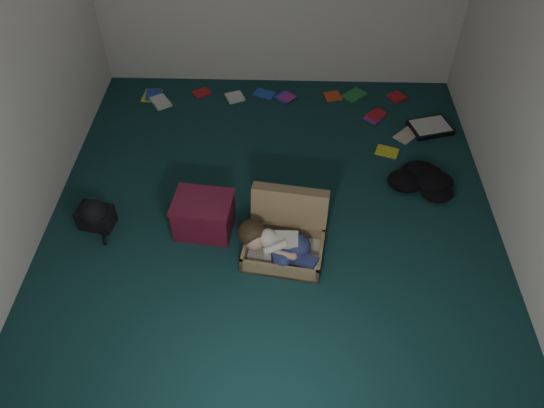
{
  "coord_description": "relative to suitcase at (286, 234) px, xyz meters",
  "views": [
    {
      "loc": [
        0.09,
        -3.21,
        3.51
      ],
      "look_at": [
        0.0,
        -0.15,
        0.35
      ],
      "focal_mm": 35.0,
      "sensor_mm": 36.0,
      "label": 1
    }
  ],
  "objects": [
    {
      "name": "wall_front",
      "position": [
        -0.12,
        -1.96,
        1.16
      ],
      "size": [
        4.5,
        0.0,
        4.5
      ],
      "primitive_type": "plane",
      "rotation": [
        -1.57,
        0.0,
        0.0
      ],
      "color": "white",
      "rests_on": "ground"
    },
    {
      "name": "person",
      "position": [
        -0.07,
        -0.15,
        0.04
      ],
      "size": [
        0.68,
        0.41,
        0.3
      ],
      "rotation": [
        0.0,
        0.0,
        -0.15
      ],
      "color": "silver",
      "rests_on": "suitcase"
    },
    {
      "name": "backpack",
      "position": [
        -1.67,
        0.18,
        -0.03
      ],
      "size": [
        0.41,
        0.35,
        0.22
      ],
      "primitive_type": null,
      "rotation": [
        0.0,
        0.0,
        -0.19
      ],
      "color": "black",
      "rests_on": "floor"
    },
    {
      "name": "maroon_bin",
      "position": [
        -0.71,
        0.16,
        0.03
      ],
      "size": [
        0.54,
        0.44,
        0.34
      ],
      "rotation": [
        0.0,
        0.0,
        -0.11
      ],
      "color": "maroon",
      "rests_on": "floor"
    },
    {
      "name": "floor",
      "position": [
        -0.12,
        0.29,
        -0.14
      ],
      "size": [
        4.5,
        4.5,
        0.0
      ],
      "primitive_type": "plane",
      "color": "#133638",
      "rests_on": "ground"
    },
    {
      "name": "paper_tray",
      "position": [
        1.52,
        1.64,
        -0.11
      ],
      "size": [
        0.49,
        0.42,
        0.06
      ],
      "rotation": [
        0.0,
        0.0,
        0.28
      ],
      "color": "black",
      "rests_on": "floor"
    },
    {
      "name": "suitcase",
      "position": [
        0.0,
        0.0,
        0.0
      ],
      "size": [
        0.73,
        0.72,
        0.48
      ],
      "rotation": [
        0.0,
        0.0,
        -0.15
      ],
      "color": "#9A7E55",
      "rests_on": "floor"
    },
    {
      "name": "book_scatter",
      "position": [
        0.07,
        2.03,
        -0.13
      ],
      "size": [
        3.04,
        1.23,
        0.02
      ],
      "color": "yellow",
      "rests_on": "floor"
    },
    {
      "name": "clothing_pile",
      "position": [
        1.27,
        0.73,
        -0.07
      ],
      "size": [
        0.55,
        0.49,
        0.15
      ],
      "primitive_type": null,
      "rotation": [
        0.0,
        0.0,
        -0.22
      ],
      "color": "black",
      "rests_on": "floor"
    }
  ]
}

